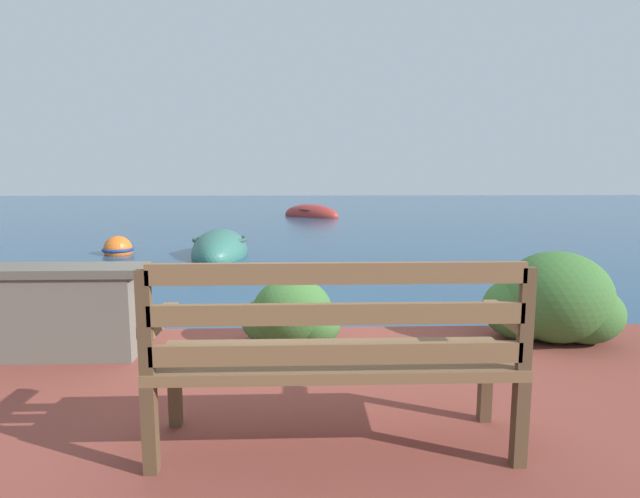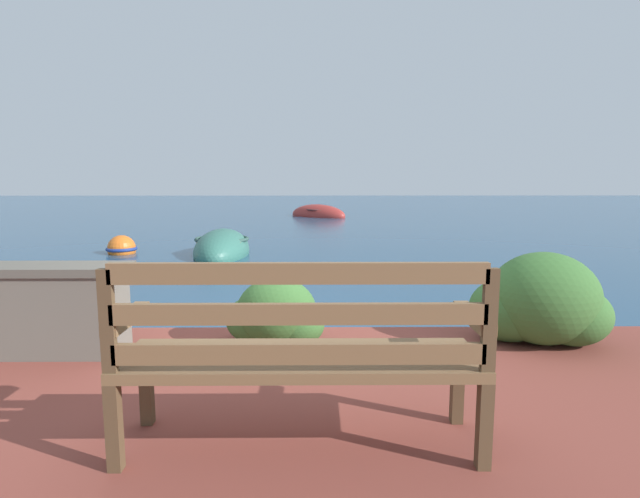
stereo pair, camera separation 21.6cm
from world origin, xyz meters
The scene contains 7 objects.
ground_plane centered at (0.00, 0.00, 0.00)m, with size 80.00×80.00×0.00m.
park_bench centered at (0.41, -1.96, 0.71)m, with size 1.69×0.48×0.93m.
hedge_clump_left centered at (0.17, -0.44, 0.45)m, with size 0.77×0.55×0.52m.
hedge_clump_centre centered at (2.22, -0.42, 0.53)m, with size 1.05×0.76×0.72m.
rowboat_nearest centered at (-1.37, 5.61, 0.07)m, with size 1.13×2.35×0.88m.
rowboat_mid centered at (0.58, 15.34, 0.07)m, with size 2.56×2.31×0.85m.
mooring_buoy centered at (-3.41, 5.75, 0.10)m, with size 0.61×0.61×0.55m.
Camera 1 is at (0.26, -4.16, 1.49)m, focal length 28.00 mm.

